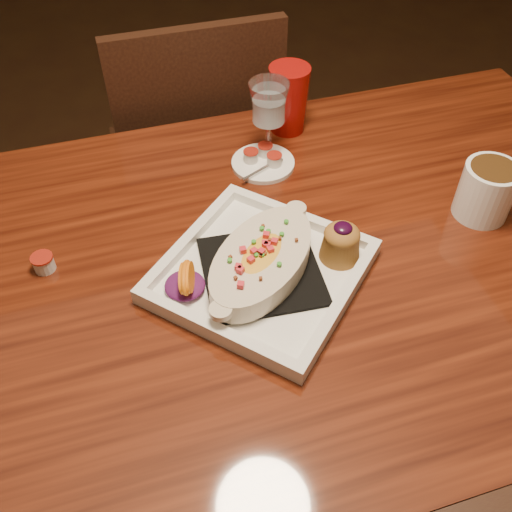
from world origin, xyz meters
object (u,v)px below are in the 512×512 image
object	(u,v)px
table	(268,296)
goblet	(269,107)
coffee_mug	(488,188)
chair_far	(197,159)
plate	(267,264)
red_tumbler	(289,99)
saucer	(263,161)

from	to	relation	value
table	goblet	distance (m)	0.36
coffee_mug	chair_far	bearing A→B (deg)	100.80
table	chair_far	world-z (taller)	chair_far
coffee_mug	goblet	size ratio (longest dim) A/B	0.82
goblet	table	bearing A→B (deg)	-107.48
table	chair_far	size ratio (longest dim) A/B	1.61
plate	red_tumbler	xyz separation A→B (m)	(0.17, 0.39, 0.04)
goblet	saucer	size ratio (longest dim) A/B	1.29
coffee_mug	saucer	size ratio (longest dim) A/B	1.06
chair_far	coffee_mug	world-z (taller)	chair_far
coffee_mug	goblet	xyz separation A→B (m)	(-0.32, 0.28, 0.06)
chair_far	goblet	size ratio (longest dim) A/B	5.71
saucer	coffee_mug	bearing A→B (deg)	-36.28
red_tumbler	table	bearing A→B (deg)	-113.71
chair_far	plate	xyz separation A→B (m)	(-0.02, -0.66, 0.27)
goblet	saucer	bearing A→B (deg)	-125.07
saucer	red_tumbler	distance (m)	0.15
chair_far	red_tumbler	bearing A→B (deg)	120.11
chair_far	red_tumbler	world-z (taller)	chair_far
saucer	red_tumbler	world-z (taller)	red_tumbler
coffee_mug	plate	bearing A→B (deg)	162.49
saucer	goblet	bearing A→B (deg)	54.93
chair_far	goblet	distance (m)	0.51
table	plate	xyz separation A→B (m)	(-0.02, -0.03, 0.13)
goblet	chair_far	bearing A→B (deg)	104.04
plate	saucer	world-z (taller)	plate
table	saucer	bearing A→B (deg)	74.80
plate	table	bearing A→B (deg)	22.75
plate	red_tumbler	distance (m)	0.43
chair_far	saucer	size ratio (longest dim) A/B	7.35
goblet	red_tumbler	bearing A→B (deg)	48.82
coffee_mug	saucer	world-z (taller)	coffee_mug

